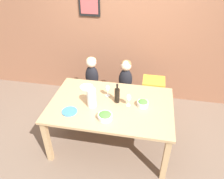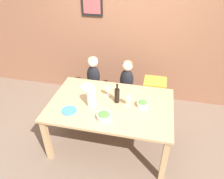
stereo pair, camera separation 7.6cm
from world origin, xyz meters
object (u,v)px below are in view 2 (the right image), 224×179
at_px(wine_bottle, 117,95).
at_px(wine_glass_near, 128,98).
at_px(dinner_plate_back_left, 87,87).
at_px(wine_glass_far, 108,89).
at_px(dinner_plate_front_left, 69,111).
at_px(paper_towel_roll, 91,97).
at_px(chair_far_center, 126,93).
at_px(salad_bowl_large, 104,116).
at_px(salad_bowl_small, 143,104).
at_px(person_child_left, 93,71).
at_px(chair_right_highchair, 154,89).
at_px(person_child_center, 127,75).
at_px(chair_far_left, 94,89).

bearing_deg(wine_bottle, wine_glass_near, -16.36).
bearing_deg(wine_bottle, dinner_plate_back_left, 152.42).
height_order(wine_glass_far, dinner_plate_front_left, wine_glass_far).
height_order(paper_towel_roll, wine_glass_far, paper_towel_roll).
xyz_separation_m(chair_far_center, wine_glass_near, (0.14, -0.77, 0.47)).
distance_m(dinner_plate_front_left, dinner_plate_back_left, 0.60).
distance_m(paper_towel_roll, dinner_plate_front_left, 0.33).
xyz_separation_m(paper_towel_roll, salad_bowl_large, (0.23, -0.22, -0.09)).
bearing_deg(chair_far_center, salad_bowl_small, -66.06).
relative_size(chair_far_center, person_child_left, 0.83).
height_order(person_child_left, salad_bowl_small, person_child_left).
bearing_deg(wine_bottle, chair_right_highchair, 56.05).
height_order(chair_right_highchair, wine_glass_far, wine_glass_far).
bearing_deg(salad_bowl_large, wine_glass_far, 98.23).
distance_m(person_child_left, person_child_center, 0.57).
distance_m(chair_far_center, dinner_plate_back_left, 0.78).
relative_size(chair_far_left, chair_right_highchair, 0.65).
xyz_separation_m(chair_far_left, wine_glass_near, (0.71, -0.77, 0.47)).
bearing_deg(chair_right_highchair, salad_bowl_small, -100.10).
relative_size(person_child_center, salad_bowl_small, 3.72).
distance_m(chair_far_center, wine_glass_far, 0.78).
height_order(paper_towel_roll, salad_bowl_small, paper_towel_roll).
xyz_separation_m(person_child_center, dinner_plate_back_left, (-0.53, -0.45, -0.02)).
bearing_deg(dinner_plate_back_left, dinner_plate_front_left, -95.15).
relative_size(chair_far_center, salad_bowl_large, 2.53).
height_order(paper_towel_roll, wine_glass_near, paper_towel_roll).
bearing_deg(chair_right_highchair, dinner_plate_front_left, -135.18).
distance_m(chair_far_left, person_child_center, 0.68).
bearing_deg(person_child_left, person_child_center, 0.00).
height_order(wine_bottle, dinner_plate_back_left, wine_bottle).
bearing_deg(dinner_plate_front_left, paper_towel_roll, 35.20).
distance_m(person_child_center, dinner_plate_front_left, 1.20).
bearing_deg(wine_glass_near, wine_glass_far, 152.60).
height_order(chair_far_center, salad_bowl_large, salad_bowl_large).
relative_size(wine_glass_far, salad_bowl_large, 0.96).
bearing_deg(wine_glass_near, dinner_plate_front_left, -159.04).
relative_size(chair_right_highchair, salad_bowl_large, 3.90).
height_order(wine_glass_near, salad_bowl_large, wine_glass_near).
distance_m(chair_far_left, salad_bowl_small, 1.24).
bearing_deg(salad_bowl_large, chair_far_center, 84.48).
bearing_deg(dinner_plate_front_left, wine_glass_near, 20.96).
xyz_separation_m(salad_bowl_small, dinner_plate_front_left, (-0.92, -0.30, -0.04)).
xyz_separation_m(person_child_center, salad_bowl_large, (-0.11, -1.09, 0.02)).
height_order(person_child_center, dinner_plate_front_left, person_child_center).
bearing_deg(salad_bowl_large, chair_right_highchair, 62.42).
xyz_separation_m(chair_far_left, person_child_center, (0.57, 0.00, 0.37)).
bearing_deg(wine_glass_near, chair_right_highchair, 67.00).
bearing_deg(chair_far_left, person_child_center, 0.14).
xyz_separation_m(wine_bottle, salad_bowl_small, (0.35, -0.03, -0.07)).
relative_size(chair_far_center, person_child_center, 0.83).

